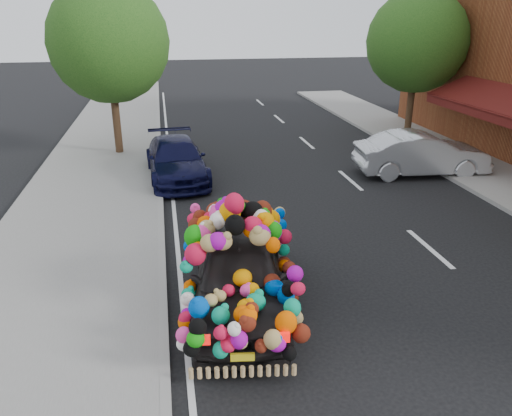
# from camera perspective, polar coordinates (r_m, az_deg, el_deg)

# --- Properties ---
(ground) EXTENTS (100.00, 100.00, 0.00)m
(ground) POSITION_cam_1_polar(r_m,az_deg,el_deg) (10.72, 2.07, -6.19)
(ground) COLOR black
(ground) RESTS_ON ground
(sidewalk) EXTENTS (4.00, 60.00, 0.12)m
(sidewalk) POSITION_cam_1_polar(r_m,az_deg,el_deg) (10.70, -21.22, -7.46)
(sidewalk) COLOR gray
(sidewalk) RESTS_ON ground
(kerb) EXTENTS (0.15, 60.00, 0.13)m
(kerb) POSITION_cam_1_polar(r_m,az_deg,el_deg) (10.48, -10.66, -6.87)
(kerb) COLOR gray
(kerb) RESTS_ON ground
(lane_markings) EXTENTS (6.00, 50.00, 0.01)m
(lane_markings) POSITION_cam_1_polar(r_m,az_deg,el_deg) (11.97, 19.19, -4.35)
(lane_markings) COLOR silver
(lane_markings) RESTS_ON ground
(tree_near_sidewalk) EXTENTS (4.20, 4.20, 6.13)m
(tree_near_sidewalk) POSITION_cam_1_polar(r_m,az_deg,el_deg) (18.86, -16.51, 17.73)
(tree_near_sidewalk) COLOR #332114
(tree_near_sidewalk) RESTS_ON ground
(tree_far_b) EXTENTS (4.00, 4.00, 5.90)m
(tree_far_b) POSITION_cam_1_polar(r_m,az_deg,el_deg) (21.79, 17.95, 17.62)
(tree_far_b) COLOR #332114
(tree_far_b) RESTS_ON ground
(plush_art_car) EXTENTS (2.51, 4.44, 2.02)m
(plush_art_car) POSITION_cam_1_polar(r_m,az_deg,el_deg) (8.71, -1.97, -5.51)
(plush_art_car) COLOR black
(plush_art_car) RESTS_ON ground
(navy_sedan) EXTENTS (2.04, 4.42, 1.25)m
(navy_sedan) POSITION_cam_1_polar(r_m,az_deg,el_deg) (16.09, -9.10, 5.49)
(navy_sedan) COLOR black
(navy_sedan) RESTS_ON ground
(silver_hatchback) EXTENTS (4.34, 1.84, 1.39)m
(silver_hatchback) POSITION_cam_1_polar(r_m,az_deg,el_deg) (17.13, 18.37, 5.89)
(silver_hatchback) COLOR #B1B3B8
(silver_hatchback) RESTS_ON ground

